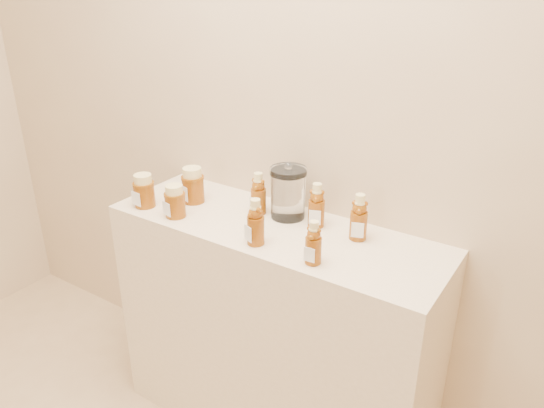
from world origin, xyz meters
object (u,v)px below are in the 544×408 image
Objects in this scene: display_table at (273,333)px; bear_bottle_back_left at (258,191)px; bear_bottle_front_left at (256,219)px; glass_canister at (288,191)px; honey_jar_left at (144,191)px.

bear_bottle_back_left reaches higher than display_table.
display_table is 0.55m from bear_bottle_front_left.
bear_bottle_front_left is 0.88× the size of glass_canister.
glass_canister is at bearing 91.36° from display_table.
glass_canister is at bearing 117.34° from bear_bottle_front_left.
honey_jar_left reaches higher than display_table.
bear_bottle_back_left is 0.99× the size of bear_bottle_front_left.
display_table is 0.72m from honey_jar_left.
bear_bottle_back_left is 0.87× the size of glass_canister.
bear_bottle_back_left is at bearing 144.90° from bear_bottle_front_left.
bear_bottle_front_left is (0.12, -0.19, 0.00)m from bear_bottle_back_left.
honey_jar_left is 0.53m from glass_canister.
bear_bottle_front_left is 0.51m from honey_jar_left.
honey_jar_left is at bearing -158.87° from bear_bottle_front_left.
bear_bottle_front_left reaches higher than bear_bottle_back_left.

